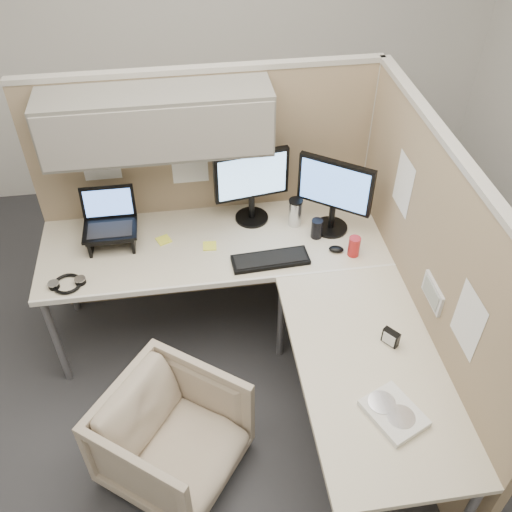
{
  "coord_description": "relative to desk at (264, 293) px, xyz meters",
  "views": [
    {
      "loc": [
        -0.23,
        -1.98,
        2.88
      ],
      "look_at": [
        0.1,
        0.25,
        0.85
      ],
      "focal_mm": 40.0,
      "sensor_mm": 36.0,
      "label": 1
    }
  ],
  "objects": [
    {
      "name": "ground",
      "position": [
        -0.12,
        -0.13,
        -0.69
      ],
      "size": [
        4.5,
        4.5,
        0.0
      ],
      "primitive_type": "plane",
      "color": "#2D2D31",
      "rests_on": "ground"
    },
    {
      "name": "partition_back",
      "position": [
        -0.34,
        0.7,
        0.41
      ],
      "size": [
        2.0,
        0.36,
        1.63
      ],
      "color": "#9B8465",
      "rests_on": "ground"
    },
    {
      "name": "partition_right",
      "position": [
        0.78,
        -0.19,
        0.13
      ],
      "size": [
        0.07,
        2.03,
        1.63
      ],
      "color": "#9B8465",
      "rests_on": "ground"
    },
    {
      "name": "desk",
      "position": [
        0.0,
        0.0,
        0.0
      ],
      "size": [
        2.0,
        1.98,
        0.73
      ],
      "color": "beige",
      "rests_on": "ground"
    },
    {
      "name": "office_chair",
      "position": [
        -0.55,
        -0.55,
        -0.37
      ],
      "size": [
        0.83,
        0.84,
        0.63
      ],
      "primitive_type": "imported",
      "rotation": [
        0.0,
        0.0,
        0.92
      ],
      "color": "beige",
      "rests_on": "ground"
    },
    {
      "name": "monitor_left",
      "position": [
        0.02,
        0.6,
        0.32
      ],
      "size": [
        0.44,
        0.2,
        0.47
      ],
      "rotation": [
        0.0,
        0.0,
        0.16
      ],
      "color": "black",
      "rests_on": "desk"
    },
    {
      "name": "monitor_right",
      "position": [
        0.47,
        0.43,
        0.32
      ],
      "size": [
        0.38,
        0.29,
        0.47
      ],
      "rotation": [
        0.0,
        0.0,
        -0.63
      ],
      "color": "black",
      "rests_on": "desk"
    },
    {
      "name": "laptop_station",
      "position": [
        -0.81,
        0.5,
        0.16
      ],
      "size": [
        0.3,
        0.26,
        0.31
      ],
      "color": "black",
      "rests_on": "desk"
    },
    {
      "name": "keyboard",
      "position": [
        0.07,
        0.2,
        0.05
      ],
      "size": [
        0.44,
        0.17,
        0.02
      ],
      "primitive_type": "cube",
      "rotation": [
        0.0,
        0.0,
        0.06
      ],
      "color": "black",
      "rests_on": "desk"
    },
    {
      "name": "mouse",
      "position": [
        0.45,
        0.23,
        0.06
      ],
      "size": [
        0.1,
        0.08,
        0.03
      ],
      "primitive_type": "ellipsoid",
      "rotation": [
        0.0,
        0.0,
        -0.29
      ],
      "color": "black",
      "rests_on": "desk"
    },
    {
      "name": "travel_mug",
      "position": [
        0.27,
        0.51,
        0.13
      ],
      "size": [
        0.08,
        0.08,
        0.18
      ],
      "color": "silver",
      "rests_on": "desk"
    },
    {
      "name": "soda_can_green",
      "position": [
        0.54,
        0.19,
        0.1
      ],
      "size": [
        0.07,
        0.07,
        0.12
      ],
      "primitive_type": "cylinder",
      "color": "#B21E1E",
      "rests_on": "desk"
    },
    {
      "name": "soda_can_silver",
      "position": [
        0.37,
        0.37,
        0.1
      ],
      "size": [
        0.07,
        0.07,
        0.12
      ],
      "primitive_type": "cylinder",
      "color": "black",
      "rests_on": "desk"
    },
    {
      "name": "sticky_note_c",
      "position": [
        -0.52,
        0.47,
        0.05
      ],
      "size": [
        0.1,
        0.1,
        0.01
      ],
      "primitive_type": "cube",
      "rotation": [
        0.0,
        0.0,
        0.39
      ],
      "color": "#F9FE42",
      "rests_on": "desk"
    },
    {
      "name": "sticky_note_d",
      "position": [
        -0.26,
        0.38,
        0.05
      ],
      "size": [
        0.08,
        0.08,
        0.01
      ],
      "primitive_type": "cube",
      "rotation": [
        0.0,
        0.0,
        -0.07
      ],
      "color": "#F9FE42",
      "rests_on": "desk"
    },
    {
      "name": "sticky_note_b",
      "position": [
        -0.07,
        0.17,
        0.05
      ],
      "size": [
        0.09,
        0.09,
        0.01
      ],
      "primitive_type": "cube",
      "rotation": [
        0.0,
        0.0,
        -0.13
      ],
      "color": "#F9FE42",
      "rests_on": "desk"
    },
    {
      "name": "headphones",
      "position": [
        -1.03,
        0.17,
        0.06
      ],
      "size": [
        0.19,
        0.17,
        0.03
      ],
      "rotation": [
        0.0,
        0.0,
        0.1
      ],
      "color": "black",
      "rests_on": "desk"
    },
    {
      "name": "paper_stack",
      "position": [
        0.43,
        -0.84,
        0.06
      ],
      "size": [
        0.28,
        0.31,
        0.03
      ],
      "rotation": [
        0.0,
        0.0,
        0.41
      ],
      "color": "white",
      "rests_on": "desk"
    },
    {
      "name": "desk_clock",
      "position": [
        0.54,
        -0.46,
        0.08
      ],
      "size": [
        0.08,
        0.09,
        0.08
      ],
      "rotation": [
        0.0,
        0.0,
        -0.9
      ],
      "color": "black",
      "rests_on": "desk"
    }
  ]
}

